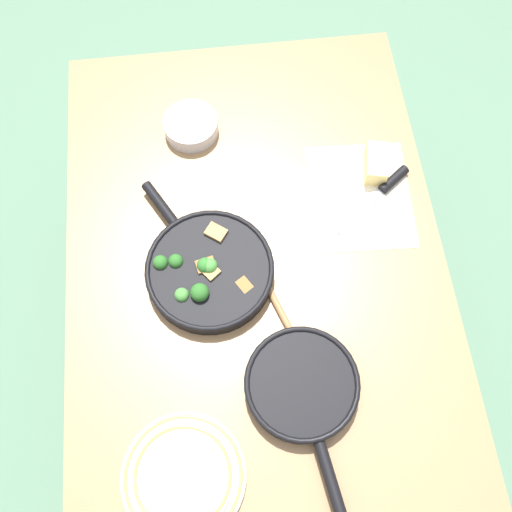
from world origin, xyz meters
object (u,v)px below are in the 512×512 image
Objects in this scene: cheese_block at (376,164)px; wooden_spoon at (290,330)px; skillet_eggs at (302,387)px; skillet_broccoli at (208,270)px; dinner_plate_stack at (183,476)px; prep_bowl_steel at (191,126)px; grater_knife at (382,191)px.

wooden_spoon is at bearing 145.69° from cheese_block.
skillet_broccoli is at bearing -157.22° from skillet_eggs.
prep_bowl_steel is (0.81, -0.07, 0.01)m from dinner_plate_stack.
prep_bowl_steel is at bearing -173.50° from skillet_eggs.
skillet_broccoli is at bearing 118.14° from cheese_block.
skillet_eggs is (-0.28, -0.17, -0.00)m from skillet_broccoli.
grater_knife reaches higher than wooden_spoon.
skillet_broccoli is 1.55× the size of dinner_plate_stack.
wooden_spoon is at bearing 174.21° from skillet_eggs.
cheese_block is (0.07, 0.01, 0.02)m from grater_knife.
grater_knife is at bearing 140.82° from skillet_eggs.
skillet_eggs is 2.89× the size of prep_bowl_steel.
dinner_plate_stack is (-0.14, 0.26, -0.01)m from skillet_eggs.
skillet_eggs is 3.74× the size of cheese_block.
cheese_block is (0.23, -0.42, -0.00)m from skillet_broccoli.
skillet_eggs is at bearing -16.34° from wooden_spoon.
cheese_block is at bearing -110.45° from prep_bowl_steel.
wooden_spoon is 2.46× the size of prep_bowl_steel.
dinner_plate_stack reaches higher than grater_knife.
skillet_eggs is 1.18× the size of wooden_spoon.
wooden_spoon is (-0.15, -0.16, -0.02)m from skillet_broccoli.
grater_knife is at bearing -117.38° from prep_bowl_steel.
grater_knife is 0.07m from cheese_block.
skillet_eggs is 0.29m from dinner_plate_stack.
wooden_spoon is at bearing -162.49° from skillet_broccoli.
wooden_spoon is at bearing 12.47° from grater_knife.
skillet_eggs reaches higher than grater_knife.
skillet_broccoli reaches higher than prep_bowl_steel.
grater_knife is 0.50m from prep_bowl_steel.
cheese_block reaches higher than skillet_eggs.
skillet_broccoli is 1.16× the size of wooden_spoon.
skillet_eggs is 0.57m from cheese_block.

